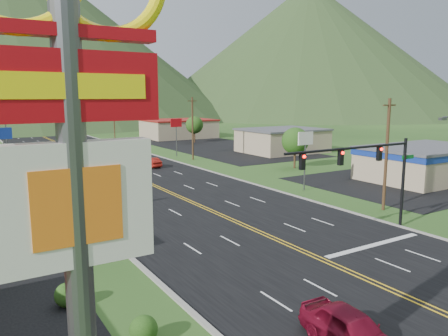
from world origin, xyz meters
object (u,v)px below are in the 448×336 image
streetlight_west (8,128)px  car_dark_mid (92,169)px  car_red_near (351,331)px  car_red_far (151,163)px  pylon_sign (72,142)px  traffic_signal (369,164)px

streetlight_west → car_dark_mid: 21.46m
car_red_near → car_red_far: 48.53m
pylon_sign → car_red_far: 54.69m
pylon_sign → car_red_far: bearing=66.1°
streetlight_west → car_red_near: size_ratio=1.86×
pylon_sign → traffic_signal: 26.67m
streetlight_west → car_red_near: bearing=-85.1°
car_dark_mid → streetlight_west: bearing=114.6°
traffic_signal → streetlight_west: (-18.16, 56.00, -0.15)m
traffic_signal → car_dark_mid: 38.28m
traffic_signal → streetlight_west: bearing=108.0°
pylon_sign → car_red_near: size_ratio=2.89×
streetlight_west → car_dark_mid: streetlight_west is taller
pylon_sign → streetlight_west: 68.33m
traffic_signal → car_red_near: traffic_signal is taller
traffic_signal → car_dark_mid: traffic_signal is taller
pylon_sign → car_red_near: bearing=10.8°
car_red_far → traffic_signal: bearing=90.0°
pylon_sign → car_dark_mid: pylon_sign is taller
car_dark_mid → traffic_signal: bearing=-71.4°
traffic_signal → car_red_near: 16.58m
car_red_near → streetlight_west: bearing=97.2°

